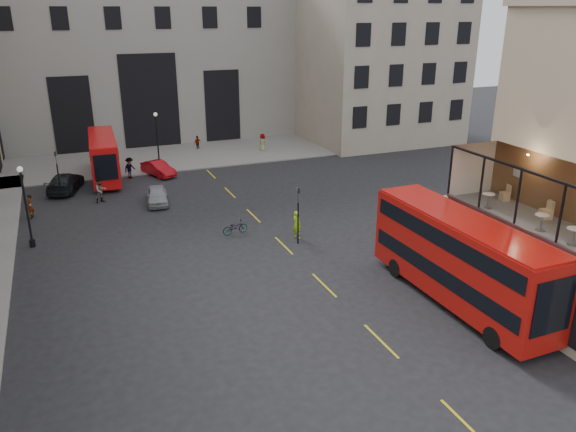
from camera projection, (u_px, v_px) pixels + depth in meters
name	position (u px, v px, depth m)	size (l,w,h in m)	color
ground	(417.00, 332.00, 26.54)	(140.00, 140.00, 0.00)	black
host_frontage	(530.00, 267.00, 28.08)	(3.00, 11.00, 4.50)	tan
cafe_floor	(537.00, 224.00, 27.28)	(3.00, 10.00, 0.10)	slate
gateway	(140.00, 56.00, 63.12)	(35.00, 10.60, 18.00)	gray
building_right	(370.00, 45.00, 64.73)	(16.60, 18.60, 20.00)	#A69886
pavement_far	(153.00, 158.00, 57.34)	(40.00, 12.00, 0.12)	slate
traffic_light_near	(298.00, 208.00, 35.75)	(0.16, 0.20, 3.80)	black
traffic_light_far	(57.00, 169.00, 44.64)	(0.16, 0.20, 3.80)	black
street_lamp_a	(27.00, 212.00, 35.26)	(0.36, 0.36, 5.33)	black
street_lamp_b	(158.00, 144.00, 53.06)	(0.36, 0.36, 5.33)	black
bus_near	(460.00, 256.00, 28.36)	(2.85, 11.73, 4.67)	#A40F0B
bus_far	(104.00, 155.00, 49.78)	(2.73, 9.83, 3.88)	red
car_a	(157.00, 196.00, 43.83)	(1.56, 3.87, 1.32)	#96999D
car_b	(158.00, 169.00, 51.23)	(1.41, 4.03, 1.33)	#A40A11
car_c	(65.00, 182.00, 46.87)	(2.11, 5.19, 1.51)	black
bicycle	(235.00, 227.00, 38.04)	(0.61, 1.76, 0.92)	gray
cyclist	(297.00, 224.00, 37.18)	(0.69, 0.45, 1.88)	#ABE918
pedestrian_a	(101.00, 191.00, 44.04)	(0.94, 0.73, 1.93)	gray
pedestrian_b	(130.00, 168.00, 50.31)	(1.24, 0.71, 1.92)	gray
pedestrian_c	(198.00, 143.00, 60.52)	(0.91, 0.38, 1.55)	gray
pedestrian_d	(262.00, 143.00, 59.83)	(0.93, 0.61, 1.91)	gray
pedestrian_e	(30.00, 207.00, 40.70)	(0.65, 0.43, 1.78)	gray
cafe_table_near	(574.00, 234.00, 24.56)	(0.62, 0.62, 0.78)	silver
cafe_table_mid	(541.00, 220.00, 26.15)	(0.64, 0.64, 0.80)	beige
cafe_table_far	(488.00, 199.00, 29.09)	(0.64, 0.64, 0.80)	beige
cafe_chair_b	(547.00, 213.00, 27.69)	(0.56, 0.56, 0.94)	#DAAF7D
cafe_chair_c	(545.00, 214.00, 27.69)	(0.53, 0.53, 0.91)	tan
cafe_chair_d	(505.00, 196.00, 30.37)	(0.49, 0.49, 0.87)	tan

